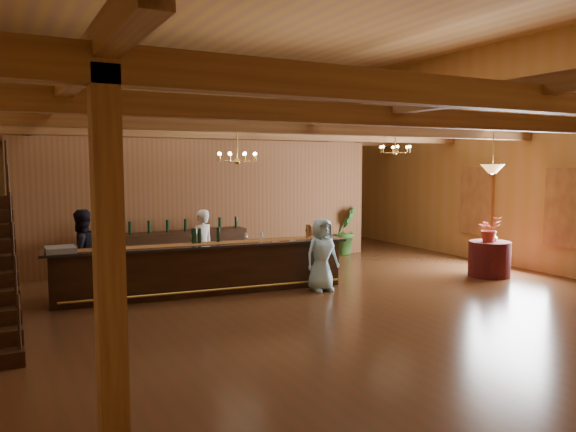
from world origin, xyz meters
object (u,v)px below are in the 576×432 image
floor_plant (346,230)px  pendant_lamp (492,169)px  guest (322,255)px  backbar_shelf (177,252)px  chandelier_left (237,157)px  chandelier_right (395,149)px  beverage_dispenser (105,233)px  round_table (489,259)px  bartender (202,247)px  raffle_drum (314,230)px  staff_second (81,253)px  tasting_bar (204,269)px

floor_plant → pendant_lamp: bearing=-75.2°
pendant_lamp → guest: 4.42m
backbar_shelf → chandelier_left: size_ratio=4.22×
chandelier_right → beverage_dispenser: bearing=-173.3°
round_table → bartender: 6.37m
guest → floor_plant: bearing=48.9°
backbar_shelf → pendant_lamp: (6.03, -3.78, 1.93)m
raffle_drum → staff_second: (-4.43, 1.16, -0.32)m
tasting_bar → beverage_dispenser: (-1.79, 0.23, 0.76)m
raffle_drum → chandelier_left: (-1.50, 0.46, 1.51)m
round_table → floor_plant: bearing=104.8°
raffle_drum → backbar_shelf: size_ratio=0.10×
beverage_dispenser → pendant_lamp: pendant_lamp is taller
chandelier_right → tasting_bar: bearing=-168.8°
chandelier_left → raffle_drum: bearing=-17.0°
chandelier_right → floor_plant: size_ratio=0.60×
raffle_drum → chandelier_right: bearing=23.2°
raffle_drum → chandelier_left: bearing=163.0°
backbar_shelf → tasting_bar: bearing=-98.2°
round_table → floor_plant: size_ratio=0.68×
chandelier_left → guest: size_ratio=0.55×
tasting_bar → guest: 2.33m
raffle_drum → guest: bearing=-104.6°
tasting_bar → chandelier_right: (5.47, 1.08, 2.39)m
bartender → floor_plant: size_ratio=1.18×
backbar_shelf → chandelier_right: 5.95m
pendant_lamp → floor_plant: pendant_lamp is taller
bartender → beverage_dispenser: bearing=-5.7°
round_table → chandelier_left: bearing=164.0°
pendant_lamp → bartender: bearing=160.0°
chandelier_left → bartender: (-0.56, 0.62, -1.87)m
bartender → guest: bearing=117.6°
pendant_lamp → staff_second: pendant_lamp is taller
backbar_shelf → round_table: size_ratio=3.71×
tasting_bar → beverage_dispenser: bearing=178.5°
backbar_shelf → bartender: bearing=-91.8°
tasting_bar → staff_second: bearing=163.4°
chandelier_right → backbar_shelf: bearing=166.0°
backbar_shelf → floor_plant: 4.95m
bartender → round_table: bearing=138.5°
bartender → floor_plant: (4.88, 1.96, -0.12)m
tasting_bar → beverage_dispenser: size_ratio=9.76×
beverage_dispenser → chandelier_left: chandelier_left is taller
beverage_dispenser → backbar_shelf: 3.03m
staff_second → backbar_shelf: bearing=-171.8°
pendant_lamp → floor_plant: size_ratio=0.67×
backbar_shelf → floor_plant: size_ratio=2.53×
raffle_drum → pendant_lamp: (3.91, -1.10, 1.26)m
beverage_dispenser → backbar_shelf: bearing=47.7°
beverage_dispenser → bartender: bartender is taller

